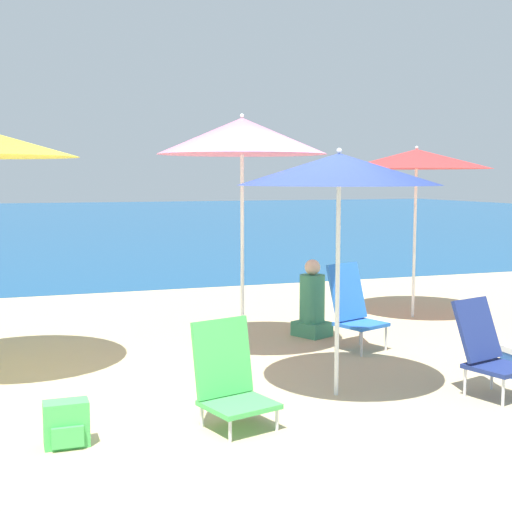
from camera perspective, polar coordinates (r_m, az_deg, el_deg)
The scene contains 10 objects.
ground_plane at distance 5.71m, azimuth 1.79°, elevation -11.77°, with size 60.00×60.00×0.00m, color #C6B284.
sea_water at distance 31.10m, azimuth -15.54°, elevation 2.85°, with size 60.00×40.00×0.01m.
beach_umbrella_pink at distance 7.09m, azimuth -1.12°, elevation 9.54°, with size 1.68×1.68×2.39m.
beach_umbrella_navy at distance 5.71m, azimuth 6.66°, elevation 6.88°, with size 1.62×1.62×2.00m.
beach_umbrella_red at distance 9.17m, azimuth 12.72°, elevation 7.56°, with size 1.86×1.86×2.16m.
beach_chair_navy at distance 6.13m, azimuth 17.98°, elevation -6.98°, with size 0.55×0.63×0.78m.
beach_chair_green at distance 5.19m, azimuth -2.11°, elevation -9.76°, with size 0.58×0.60×0.75m.
beach_chair_blue at distance 7.45m, azimuth 7.76°, elevation -3.98°, with size 0.59×0.63×0.88m.
person_seated_near at distance 8.00m, azimuth 4.51°, elevation -3.88°, with size 0.44×0.46×0.86m.
backpack_green at distance 5.00m, azimuth -14.93°, elevation -12.88°, with size 0.29×0.20×0.30m.
Camera 1 is at (-1.94, -5.07, 1.78)m, focal length 50.00 mm.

